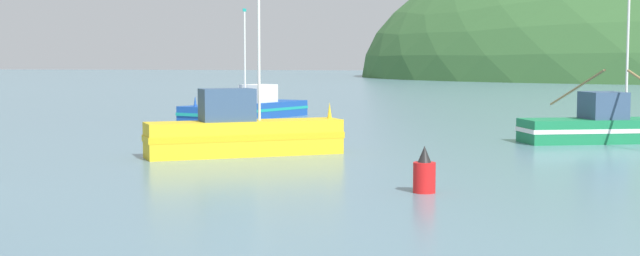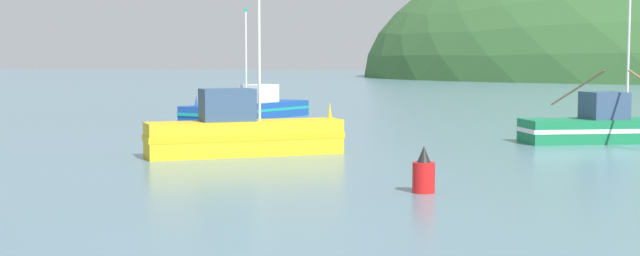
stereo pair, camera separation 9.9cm
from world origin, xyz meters
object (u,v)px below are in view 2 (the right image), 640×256
object	(u,v)px
fishing_boat_yellow	(243,133)
channel_buoy	(424,174)
fishing_boat_green	(614,126)
fishing_boat_blue	(249,109)

from	to	relation	value
fishing_boat_yellow	channel_buoy	size ratio (longest dim) A/B	5.70
fishing_boat_green	channel_buoy	world-z (taller)	fishing_boat_green
fishing_boat_green	channel_buoy	xyz separation A→B (m)	(-7.53, -17.65, -0.19)
fishing_boat_green	fishing_boat_blue	bearing A→B (deg)	131.63
fishing_boat_blue	channel_buoy	xyz separation A→B (m)	(14.46, -29.48, -0.12)
fishing_boat_green	fishing_boat_yellow	xyz separation A→B (m)	(-15.81, -9.29, 0.18)
fishing_boat_yellow	fishing_boat_green	bearing A→B (deg)	-2.06
fishing_boat_blue	channel_buoy	distance (m)	32.84
fishing_boat_blue	fishing_boat_green	bearing A→B (deg)	82.74
fishing_boat_yellow	channel_buoy	bearing A→B (deg)	-77.78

